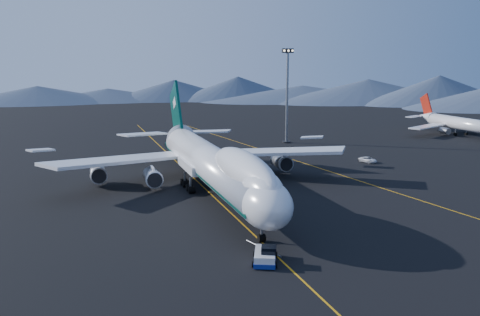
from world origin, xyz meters
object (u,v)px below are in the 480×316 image
object	(u,v)px
boeing_747	(211,163)
service_van	(368,160)
floodlight_mast	(287,96)
pushback_tug	(265,257)
second_jet	(462,124)

from	to	relation	value
boeing_747	service_van	xyz separation A→B (m)	(43.12, 18.80, -5.17)
boeing_747	floodlight_mast	distance (m)	64.82
pushback_tug	service_van	world-z (taller)	pushback_tug
service_van	floodlight_mast	bearing A→B (deg)	84.40
pushback_tug	service_van	distance (m)	69.18
pushback_tug	second_jet	size ratio (longest dim) A/B	0.13
floodlight_mast	pushback_tug	bearing A→B (deg)	-113.98
floodlight_mast	boeing_747	bearing A→B (deg)	-124.49
service_van	floodlight_mast	distance (m)	37.25
boeing_747	service_van	distance (m)	47.32
boeing_747	second_jet	distance (m)	107.94
boeing_747	second_jet	xyz separation A→B (m)	(95.74, 49.80, -2.04)
floodlight_mast	service_van	bearing A→B (deg)	-78.94
pushback_tug	floodlight_mast	bearing A→B (deg)	87.90
service_van	boeing_747	bearing A→B (deg)	-173.10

